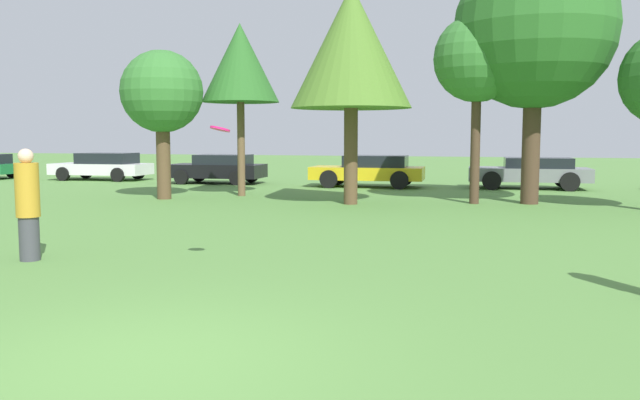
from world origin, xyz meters
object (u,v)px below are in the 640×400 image
parked_car_white (103,166)px  person_thrower (28,205)px  tree_0 (162,93)px  tree_1 (240,64)px  tree_3 (477,60)px  tree_4 (535,29)px  parked_car_black (219,168)px  parked_car_grey (531,172)px  frisbee (220,129)px  parked_car_yellow (370,170)px  tree_2 (351,48)px

parked_car_white → person_thrower: bearing=118.4°
person_thrower → parked_car_white: bearing=121.3°
tree_0 → tree_1: (1.96, 1.71, 1.05)m
tree_1 → tree_3: 7.69m
person_thrower → tree_4: 14.67m
tree_0 → parked_car_black: tree_0 is taller
tree_0 → tree_3: 9.75m
parked_car_white → parked_car_black: size_ratio=1.12×
tree_1 → tree_0: bearing=-138.9°
tree_0 → parked_car_grey: 13.95m
person_thrower → tree_3: bearing=59.7°
parked_car_white → frisbee: bearing=126.0°
tree_1 → parked_car_yellow: tree_1 is taller
tree_3 → parked_car_white: tree_3 is taller
tree_1 → parked_car_grey: size_ratio=1.26×
tree_4 → tree_0: bearing=-171.8°
tree_2 → parked_car_black: size_ratio=1.58×
tree_1 → tree_2: size_ratio=0.90×
tree_1 → parked_car_white: tree_1 is taller
parked_car_white → parked_car_black: parked_car_white is taller
tree_0 → tree_1: bearing=41.1°
parked_car_white → tree_4: bearing=160.3°
frisbee → tree_2: (-0.36, 9.94, 2.45)m
frisbee → tree_1: tree_1 is taller
tree_0 → tree_4: tree_4 is taller
frisbee → parked_car_white: (-13.70, 17.19, -1.46)m
parked_car_white → parked_car_yellow: 12.62m
tree_3 → parked_car_grey: tree_3 is taller
tree_1 → frisbee: bearing=-68.7°
tree_3 → parked_car_white: (-16.86, 6.11, -3.58)m
tree_2 → tree_4: size_ratio=0.85×
person_thrower → frisbee: frisbee is taller
person_thrower → parked_car_white: person_thrower is taller
tree_1 → parked_car_black: size_ratio=1.42×
tree_0 → parked_car_grey: bearing=33.0°
tree_2 → tree_3: tree_2 is taller
tree_0 → tree_1: 2.80m
parked_car_grey → tree_4: bearing=85.0°
person_thrower → parked_car_black: size_ratio=0.45×
tree_0 → tree_1: size_ratio=0.82×
parked_car_black → tree_1: bearing=119.5°
tree_0 → parked_car_white: tree_0 is taller
person_thrower → parked_car_grey: size_ratio=0.40×
parked_car_white → parked_car_yellow: parked_car_yellow is taller
person_thrower → parked_car_black: 17.15m
tree_4 → tree_2: bearing=-163.2°
frisbee → parked_car_grey: 18.10m
tree_3 → parked_car_black: (-10.83, 5.54, -3.58)m
tree_2 → parked_car_white: size_ratio=1.42×
tree_2 → tree_4: tree_4 is taller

